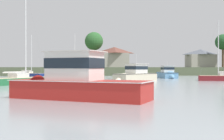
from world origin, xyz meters
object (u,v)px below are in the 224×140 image
(dinghy_wood, at_px, (167,76))
(sailboat_maroon, at_px, (222,79))
(sailboat_navy, at_px, (29,76))
(cruiser_cream, at_px, (133,78))
(cruiser_red, at_px, (67,88))
(sailboat_green, at_px, (21,82))
(cruiser_skyblue, at_px, (168,75))

(dinghy_wood, xyz_separation_m, sailboat_maroon, (2.52, -23.65, 0.08))
(sailboat_navy, height_order, sailboat_maroon, sailboat_maroon)
(cruiser_cream, bearing_deg, cruiser_red, -110.03)
(sailboat_green, relative_size, cruiser_cream, 1.66)
(sailboat_green, relative_size, cruiser_red, 1.22)
(dinghy_wood, distance_m, cruiser_red, 52.55)
(dinghy_wood, distance_m, sailboat_maroon, 23.78)
(dinghy_wood, distance_m, cruiser_cream, 29.02)
(cruiser_red, bearing_deg, sailboat_green, 110.79)
(dinghy_wood, relative_size, sailboat_maroon, 0.36)
(sailboat_navy, xyz_separation_m, sailboat_maroon, (34.04, -21.49, 0.00))
(sailboat_green, distance_m, sailboat_maroon, 30.47)
(sailboat_maroon, bearing_deg, cruiser_red, -132.46)
(cruiser_skyblue, relative_size, sailboat_green, 0.69)
(cruiser_cream, relative_size, sailboat_maroon, 0.79)
(cruiser_red, bearing_deg, sailboat_maroon, 47.54)
(sailboat_green, relative_size, dinghy_wood, 3.67)
(cruiser_skyblue, xyz_separation_m, sailboat_maroon, (5.32, -12.62, -0.35))
(sailboat_navy, bearing_deg, dinghy_wood, 3.91)
(dinghy_wood, bearing_deg, cruiser_skyblue, -104.24)
(dinghy_wood, bearing_deg, sailboat_navy, -176.09)
(cruiser_skyblue, bearing_deg, cruiser_cream, -121.39)
(cruiser_red, relative_size, sailboat_maroon, 1.08)
(dinghy_wood, relative_size, cruiser_red, 0.33)
(dinghy_wood, relative_size, cruiser_cream, 0.45)
(cruiser_cream, height_order, sailboat_maroon, sailboat_maroon)
(cruiser_red, xyz_separation_m, sailboat_navy, (-11.30, 46.34, -0.52))
(cruiser_cream, bearing_deg, dinghy_wood, 65.25)
(sailboat_maroon, bearing_deg, dinghy_wood, 96.08)
(sailboat_green, bearing_deg, sailboat_maroon, 11.67)
(cruiser_cream, height_order, sailboat_navy, sailboat_navy)
(cruiser_skyblue, bearing_deg, cruiser_red, -114.94)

